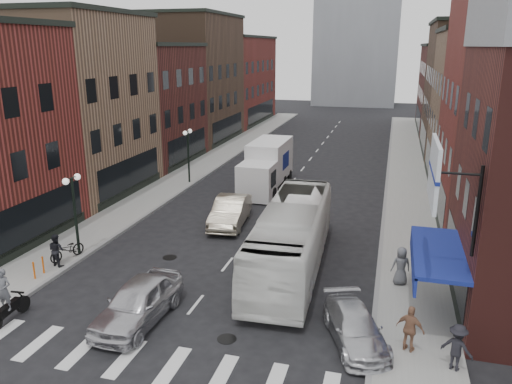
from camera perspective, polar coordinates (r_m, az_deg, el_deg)
ground at (r=19.95m, az=-8.02°, el=-13.97°), size 160.00×160.00×0.00m
sidewalk_left at (r=42.02m, az=-6.88°, el=2.54°), size 3.00×74.00×0.15m
sidewalk_right at (r=39.02m, az=16.92°, el=0.86°), size 3.00×74.00×0.15m
curb_left at (r=41.50m, az=-4.96°, el=2.32°), size 0.20×74.00×0.16m
curb_right at (r=39.01m, az=14.72°, el=0.92°), size 0.20×74.00×0.16m
crosswalk_stripes at (r=17.69m, az=-12.05°, el=-18.56°), size 12.00×2.20×0.01m
bldg_left_mid_a at (r=37.25m, az=-21.41°, el=9.29°), size 10.30×10.20×12.30m
bldg_left_mid_b at (r=45.72m, az=-13.81°, el=9.78°), size 10.30×10.20×10.30m
bldg_left_far_a at (r=55.43m, az=-8.32°, el=12.70°), size 10.30×12.20×13.30m
bldg_left_far_b at (r=68.53m, az=-3.51°, el=12.67°), size 10.30×16.20×11.30m
bldg_right_mid_b at (r=40.71m, az=26.79°, el=8.47°), size 10.30×10.20×11.30m
bldg_right_far_a at (r=51.45m, az=24.63°, el=10.59°), size 10.30×12.20×12.30m
bldg_right_far_b at (r=65.36m, az=22.74°, el=10.85°), size 10.30×16.20×10.30m
awning_blue at (r=19.73m, az=19.58°, el=-6.66°), size 1.80×5.00×0.78m
billboard_sign at (r=16.73m, az=19.96°, el=1.91°), size 1.52×3.00×3.70m
streetlamp_near at (r=25.50m, az=-20.11°, el=-0.86°), size 0.32×1.22×4.11m
streetlamp_far at (r=37.39m, az=-7.77°, el=5.24°), size 0.32×1.22×4.11m
bike_rack at (r=24.42m, az=-23.59°, el=-7.92°), size 0.08×0.68×0.80m
box_truck at (r=35.87m, az=1.20°, el=2.90°), size 2.47×7.82×3.40m
motorcycle_rider at (r=21.14m, az=-26.70°, el=-10.73°), size 0.63×2.14×2.18m
transit_bus at (r=23.11m, az=4.10°, el=-5.16°), size 3.12×11.33×3.13m
sedan_left_near at (r=19.65m, az=-13.31°, el=-12.12°), size 2.07×4.77×1.60m
sedan_left_far at (r=28.96m, az=-2.96°, el=-2.21°), size 2.24×5.07×1.62m
curb_car at (r=18.34m, az=11.28°, el=-14.96°), size 2.99×4.37×1.18m
parked_bicycle at (r=25.72m, az=-20.77°, el=-6.18°), size 1.22×1.94×0.96m
ped_left_solo at (r=25.07m, az=-21.85°, el=-6.17°), size 0.84×0.61×1.55m
ped_right_a at (r=17.56m, az=21.99°, el=-16.14°), size 1.13×0.88×1.57m
ped_right_b at (r=17.97m, az=17.22°, el=-14.72°), size 1.07×0.80×1.64m
ped_right_c at (r=22.43m, az=16.24°, el=-8.10°), size 0.93×0.74×1.67m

